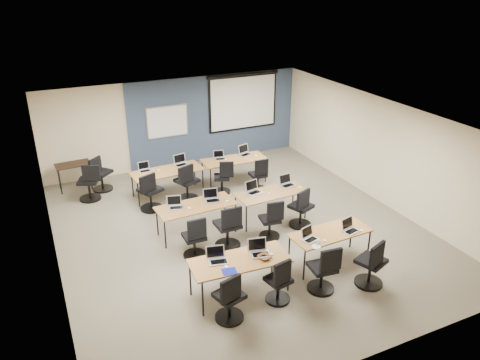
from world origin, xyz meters
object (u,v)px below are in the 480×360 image
training_table_front_right (330,234)px  laptop_3 (350,228)px  task_chair_6 (271,223)px  laptop_7 (287,183)px  training_table_mid_right (271,194)px  training_table_back_left (167,172)px  task_chair_2 (324,273)px  laptop_4 (175,205)px  task_chair_5 (228,230)px  task_chair_7 (301,211)px  task_chair_9 (187,185)px  laptop_5 (212,198)px  task_chair_1 (279,284)px  task_chair_3 (372,267)px  spare_chair_b (90,185)px  laptop_0 (217,258)px  laptop_1 (259,250)px  task_chair_4 (195,241)px  task_chair_10 (223,180)px  spare_chair_a (100,176)px  projector_screen (243,99)px  training_table_front_left (240,262)px  laptop_8 (144,169)px  utility_table (73,167)px  laptop_11 (245,152)px  training_table_back_right (234,161)px  laptop_10 (220,157)px  training_table_mid_left (196,207)px  laptop_9 (181,162)px  task_chair_8 (150,195)px  laptop_2 (309,236)px  task_chair_0 (230,301)px  laptop_6 (253,190)px

training_table_front_right → laptop_3: size_ratio=5.15×
task_chair_6 → laptop_7: size_ratio=2.79×
training_table_mid_right → training_table_back_left: 3.00m
task_chair_2 → task_chair_6: size_ratio=1.04×
laptop_4 → task_chair_5: 1.35m
task_chair_7 → task_chair_9: 3.15m
laptop_5 → task_chair_9: 1.68m
task_chair_1 → task_chair_9: bearing=80.6°
task_chair_3 → spare_chair_b: bearing=104.9°
laptop_0 → laptop_1: size_ratio=0.95×
training_table_mid_right → task_chair_4: bearing=-163.3°
task_chair_10 → spare_chair_a: (-2.99, 1.56, 0.03)m
laptop_5 → task_chair_9: size_ratio=0.33×
projector_screen → training_table_mid_right: size_ratio=1.39×
task_chair_7 → training_table_front_left: bearing=-166.7°
laptop_8 → utility_table: size_ratio=0.33×
laptop_8 → utility_table: laptop_8 is taller
training_table_back_left → task_chair_9: size_ratio=1.79×
task_chair_2 → laptop_11: bearing=85.9°
training_table_front_left → projector_screen: bearing=67.8°
laptop_1 → spare_chair_a: (-1.98, 5.67, -0.37)m
training_table_back_right → spare_chair_b: spare_chair_b is taller
projector_screen → laptop_4: projector_screen is taller
task_chair_5 → laptop_7: size_ratio=3.03×
laptop_5 → utility_table: bearing=138.7°
task_chair_7 → laptop_8: 4.33m
task_chair_7 → laptop_10: 3.27m
projector_screen → laptop_8: projector_screen is taller
training_table_front_right → training_table_mid_left: bearing=129.4°
task_chair_10 → spare_chair_a: spare_chair_a is taller
training_table_front_left → utility_table: bearing=113.3°
task_chair_1 → utility_table: 7.21m
training_table_mid_left → laptop_5: (0.42, 0.09, 0.11)m
training_table_front_left → laptop_10: 5.09m
laptop_7 → laptop_9: laptop_9 is taller
task_chair_9 → training_table_front_right: bearing=-88.3°
training_table_front_right → training_table_back_left: bearing=111.8°
task_chair_6 → task_chair_8: 3.26m
training_table_back_left → laptop_2: laptop_2 is taller
training_table_mid_left → task_chair_2: size_ratio=1.79×
laptop_4 → task_chair_0: bearing=-74.8°
training_table_back_left → task_chair_5: task_chair_5 is taller
task_chair_6 → laptop_10: 3.35m
task_chair_5 → laptop_6: size_ratio=2.93×
task_chair_6 → task_chair_5: bearing=-173.5°
laptop_7 → laptop_11: laptop_11 is taller
training_table_mid_right → laptop_6: laptop_6 is taller
utility_table → task_chair_3: bearing=-60.7°
training_table_mid_left → task_chair_8: 1.74m
task_chair_6 → spare_chair_b: 5.05m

